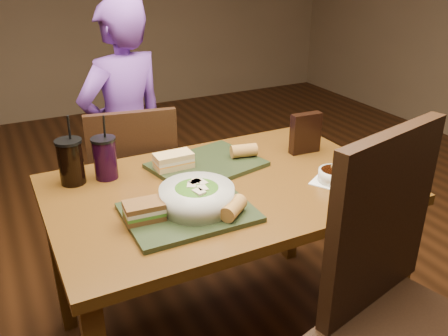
{
  "coord_description": "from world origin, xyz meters",
  "views": [
    {
      "loc": [
        -0.73,
        -1.44,
        1.56
      ],
      "look_at": [
        0.0,
        0.0,
        0.82
      ],
      "focal_mm": 38.0,
      "sensor_mm": 36.0,
      "label": 1
    }
  ],
  "objects_px": {
    "tray_far": "(207,165)",
    "tray_near": "(189,212)",
    "sandwich_near": "(144,211)",
    "salad_bowl": "(197,196)",
    "baguette_far": "(244,151)",
    "baguette_near": "(233,208)",
    "chip_bag": "(305,133)",
    "cup_cola": "(71,161)",
    "cup_berry": "(105,158)",
    "soup_bowl": "(334,175)",
    "chair_near": "(400,300)",
    "sandwich_far": "(174,160)",
    "diner": "(126,134)",
    "dining_table": "(224,205)",
    "chair_far": "(131,187)"
  },
  "relations": [
    {
      "from": "tray_far",
      "to": "tray_near",
      "type": "bearing_deg",
      "value": -124.04
    },
    {
      "from": "tray_near",
      "to": "sandwich_near",
      "type": "relative_size",
      "value": 3.17
    },
    {
      "from": "salad_bowl",
      "to": "baguette_far",
      "type": "bearing_deg",
      "value": 40.97
    },
    {
      "from": "baguette_near",
      "to": "chip_bag",
      "type": "relative_size",
      "value": 0.61
    },
    {
      "from": "sandwich_near",
      "to": "cup_cola",
      "type": "height_order",
      "value": "cup_cola"
    },
    {
      "from": "tray_far",
      "to": "cup_berry",
      "type": "xyz_separation_m",
      "value": [
        -0.39,
        0.09,
        0.08
      ]
    },
    {
      "from": "tray_near",
      "to": "tray_far",
      "type": "distance_m",
      "value": 0.39
    },
    {
      "from": "cup_cola",
      "to": "tray_near",
      "type": "bearing_deg",
      "value": -55.0
    },
    {
      "from": "soup_bowl",
      "to": "chair_near",
      "type": "bearing_deg",
      "value": -106.17
    },
    {
      "from": "salad_bowl",
      "to": "baguette_far",
      "type": "xyz_separation_m",
      "value": [
        0.35,
        0.31,
        -0.02
      ]
    },
    {
      "from": "baguette_far",
      "to": "chip_bag",
      "type": "height_order",
      "value": "chip_bag"
    },
    {
      "from": "tray_far",
      "to": "chip_bag",
      "type": "bearing_deg",
      "value": -6.73
    },
    {
      "from": "sandwich_far",
      "to": "baguette_far",
      "type": "distance_m",
      "value": 0.31
    },
    {
      "from": "chair_near",
      "to": "diner",
      "type": "xyz_separation_m",
      "value": [
        -0.37,
        1.54,
        0.07
      ]
    },
    {
      "from": "chair_near",
      "to": "baguette_near",
      "type": "bearing_deg",
      "value": 126.98
    },
    {
      "from": "sandwich_far",
      "to": "chip_bag",
      "type": "xyz_separation_m",
      "value": [
        0.59,
        -0.07,
        0.04
      ]
    },
    {
      "from": "chair_near",
      "to": "chip_bag",
      "type": "relative_size",
      "value": 6.25
    },
    {
      "from": "diner",
      "to": "salad_bowl",
      "type": "relative_size",
      "value": 5.47
    },
    {
      "from": "dining_table",
      "to": "cup_cola",
      "type": "xyz_separation_m",
      "value": [
        -0.51,
        0.28,
        0.18
      ]
    },
    {
      "from": "sandwich_far",
      "to": "soup_bowl",
      "type": "bearing_deg",
      "value": -35.73
    },
    {
      "from": "sandwich_far",
      "to": "baguette_near",
      "type": "bearing_deg",
      "value": -85.58
    },
    {
      "from": "chair_far",
      "to": "sandwich_far",
      "type": "bearing_deg",
      "value": -78.84
    },
    {
      "from": "baguette_far",
      "to": "tray_near",
      "type": "bearing_deg",
      "value": -141.05
    },
    {
      "from": "tray_near",
      "to": "cup_berry",
      "type": "xyz_separation_m",
      "value": [
        -0.17,
        0.41,
        0.08
      ]
    },
    {
      "from": "baguette_far",
      "to": "cup_cola",
      "type": "xyz_separation_m",
      "value": [
        -0.68,
        0.11,
        0.04
      ]
    },
    {
      "from": "tray_near",
      "to": "tray_far",
      "type": "height_order",
      "value": "same"
    },
    {
      "from": "dining_table",
      "to": "tray_far",
      "type": "relative_size",
      "value": 3.1
    },
    {
      "from": "chair_far",
      "to": "sandwich_far",
      "type": "height_order",
      "value": "chair_far"
    },
    {
      "from": "sandwich_near",
      "to": "cup_berry",
      "type": "height_order",
      "value": "cup_berry"
    },
    {
      "from": "sandwich_far",
      "to": "tray_far",
      "type": "bearing_deg",
      "value": -8.29
    },
    {
      "from": "tray_near",
      "to": "tray_far",
      "type": "relative_size",
      "value": 1.0
    },
    {
      "from": "diner",
      "to": "tray_near",
      "type": "relative_size",
      "value": 3.29
    },
    {
      "from": "chip_bag",
      "to": "tray_far",
      "type": "bearing_deg",
      "value": 177.19
    },
    {
      "from": "chair_near",
      "to": "baguette_near",
      "type": "height_order",
      "value": "chair_near"
    },
    {
      "from": "dining_table",
      "to": "sandwich_far",
      "type": "bearing_deg",
      "value": 122.24
    },
    {
      "from": "dining_table",
      "to": "baguette_near",
      "type": "height_order",
      "value": "baguette_near"
    },
    {
      "from": "tray_far",
      "to": "salad_bowl",
      "type": "xyz_separation_m",
      "value": [
        -0.18,
        -0.32,
        0.05
      ]
    },
    {
      "from": "tray_far",
      "to": "cup_cola",
      "type": "xyz_separation_m",
      "value": [
        -0.52,
        0.1,
        0.08
      ]
    },
    {
      "from": "soup_bowl",
      "to": "baguette_far",
      "type": "relative_size",
      "value": 1.83
    },
    {
      "from": "tray_far",
      "to": "soup_bowl",
      "type": "xyz_separation_m",
      "value": [
        0.38,
        -0.35,
        0.02
      ]
    },
    {
      "from": "salad_bowl",
      "to": "soup_bowl",
      "type": "bearing_deg",
      "value": -3.08
    },
    {
      "from": "tray_far",
      "to": "soup_bowl",
      "type": "bearing_deg",
      "value": -42.84
    },
    {
      "from": "dining_table",
      "to": "cup_berry",
      "type": "bearing_deg",
      "value": 145.2
    },
    {
      "from": "soup_bowl",
      "to": "tray_near",
      "type": "bearing_deg",
      "value": 177.81
    },
    {
      "from": "tray_near",
      "to": "cup_berry",
      "type": "relative_size",
      "value": 1.63
    },
    {
      "from": "tray_far",
      "to": "baguette_far",
      "type": "bearing_deg",
      "value": -4.33
    },
    {
      "from": "baguette_near",
      "to": "tray_near",
      "type": "bearing_deg",
      "value": 140.09
    },
    {
      "from": "chair_near",
      "to": "sandwich_near",
      "type": "xyz_separation_m",
      "value": [
        -0.6,
        0.55,
        0.18
      ]
    },
    {
      "from": "cup_berry",
      "to": "cup_cola",
      "type": "bearing_deg",
      "value": 174.22
    },
    {
      "from": "dining_table",
      "to": "sandwich_far",
      "type": "xyz_separation_m",
      "value": [
        -0.13,
        0.2,
        0.14
      ]
    }
  ]
}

